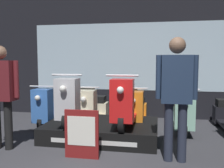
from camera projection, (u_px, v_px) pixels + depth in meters
shop_wall_back at (126, 55)px, 6.40m from camera, size 8.79×0.09×3.20m
display_platform at (102, 130)px, 4.71m from camera, size 2.06×1.37×0.29m
scooter_display_left at (78, 103)px, 4.71m from camera, size 0.52×1.58×0.94m
scooter_display_right at (126, 104)px, 4.54m from camera, size 0.52×1.58×0.94m
scooter_backrow_0 at (53, 108)px, 5.69m from camera, size 0.52×1.58×0.94m
scooter_backrow_1 at (93, 110)px, 5.51m from camera, size 0.52×1.58×0.94m
scooter_backrow_2 at (136, 111)px, 5.34m from camera, size 0.52×1.58×0.94m
scooter_backrow_3 at (182, 113)px, 5.17m from camera, size 0.52×1.58×0.94m
person_left_browsing at (1, 88)px, 4.04m from camera, size 0.63×0.26×1.69m
person_right_browsing at (176, 89)px, 3.52m from camera, size 0.58×0.24×1.78m
price_sign_board at (82, 134)px, 3.69m from camera, size 0.52×0.04×0.73m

